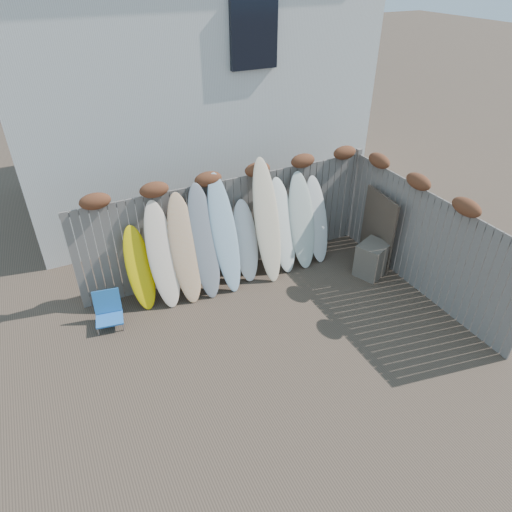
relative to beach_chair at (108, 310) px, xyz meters
name	(u,v)px	position (x,y,z in m)	size (l,w,h in m)	color
ground	(287,339)	(2.62, -1.77, -0.28)	(80.00, 80.00, 0.00)	#493A2D
back_fence	(232,217)	(2.68, 0.63, 0.90)	(6.05, 0.28, 2.24)	slate
right_fence	(423,236)	(5.62, -1.52, 0.86)	(0.28, 4.40, 2.24)	slate
house	(179,67)	(3.12, 4.73, 2.92)	(8.50, 5.50, 6.33)	silver
beach_chair	(108,310)	(0.00, 0.00, 0.00)	(0.53, 0.56, 0.61)	blue
wooden_crate	(372,259)	(5.11, -0.83, 0.07)	(0.60, 0.50, 0.70)	#423D31
lattice_panel	(378,230)	(5.43, -0.51, 0.50)	(0.04, 1.05, 1.57)	#3A2923
surfboard_0	(140,268)	(0.70, 0.28, 0.50)	(0.47, 0.07, 1.63)	yellow
surfboard_1	(162,256)	(1.12, 0.21, 0.70)	(0.52, 0.07, 2.05)	#FAE0C3
surfboard_2	(185,249)	(1.54, 0.18, 0.73)	(0.52, 0.07, 2.12)	#F9B78A
surfboard_3	(204,242)	(1.92, 0.17, 0.78)	(0.51, 0.07, 2.22)	gray
surfboard_4	(225,234)	(2.33, 0.18, 0.84)	(0.50, 0.07, 2.34)	#97B8CC
surfboard_5	(246,241)	(2.79, 0.25, 0.52)	(0.48, 0.07, 1.68)	white
surfboard_6	(267,222)	(3.21, 0.15, 0.91)	(0.51, 0.07, 2.48)	#FBE2B9
surfboard_7	(282,226)	(3.60, 0.23, 0.67)	(0.54, 0.07, 1.99)	white
surfboard_8	(302,221)	(4.04, 0.20, 0.69)	(0.55, 0.07, 2.03)	silver
surfboard_9	(317,220)	(4.41, 0.23, 0.61)	(0.50, 0.07, 1.86)	silver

